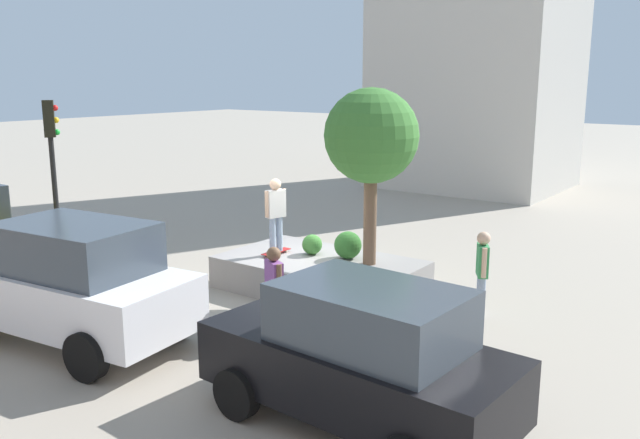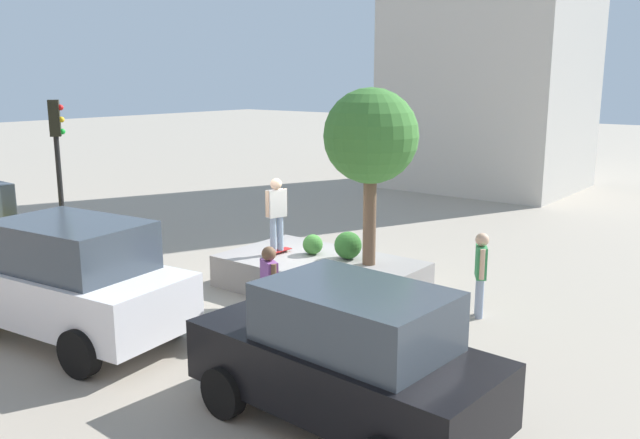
{
  "view_description": "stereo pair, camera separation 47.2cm",
  "coord_description": "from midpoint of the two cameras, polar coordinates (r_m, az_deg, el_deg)",
  "views": [
    {
      "loc": [
        -8.89,
        11.41,
        4.68
      ],
      "look_at": [
        -0.47,
        -0.1,
        1.62
      ],
      "focal_mm": 37.45,
      "sensor_mm": 36.0,
      "label": 1
    },
    {
      "loc": [
        -9.27,
        11.13,
        4.68
      ],
      "look_at": [
        -0.47,
        -0.1,
        1.62
      ],
      "focal_mm": 37.45,
      "sensor_mm": 36.0,
      "label": 2
    }
  ],
  "objects": [
    {
      "name": "ground_plane",
      "position": [
        15.21,
        -0.74,
        -5.8
      ],
      "size": [
        120.0,
        120.0,
        0.0
      ],
      "primitive_type": "plane",
      "color": "#9E9384"
    },
    {
      "name": "planter_ledge",
      "position": [
        14.9,
        0.91,
        -4.74
      ],
      "size": [
        4.31,
        2.62,
        0.72
      ],
      "primitive_type": "cube",
      "color": "gray",
      "rests_on": "ground"
    },
    {
      "name": "plaza_tree",
      "position": [
        13.97,
        5.33,
        6.98
      ],
      "size": [
        1.99,
        1.99,
        3.76
      ],
      "color": "brown",
      "rests_on": "planter_ledge"
    },
    {
      "name": "boxwood_shrub",
      "position": [
        15.15,
        0.27,
        -2.15
      ],
      "size": [
        0.46,
        0.46,
        0.46
      ],
      "primitive_type": "sphere",
      "color": "#3D7A33",
      "rests_on": "planter_ledge"
    },
    {
      "name": "hedge_clump",
      "position": [
        14.79,
        3.32,
        -2.22
      ],
      "size": [
        0.61,
        0.61,
        0.61
      ],
      "primitive_type": "sphere",
      "color": "#2D6628",
      "rests_on": "planter_ledge"
    },
    {
      "name": "skateboard",
      "position": [
        15.24,
        -2.81,
        -2.75
      ],
      "size": [
        0.24,
        0.8,
        0.07
      ],
      "color": "#A51E1E",
      "rests_on": "planter_ledge"
    },
    {
      "name": "skateboarder",
      "position": [
        15.01,
        -2.85,
        0.87
      ],
      "size": [
        0.29,
        0.55,
        1.67
      ],
      "color": "#8C9EB7",
      "rests_on": "skateboard"
    },
    {
      "name": "sedan_parked",
      "position": [
        9.1,
        3.73,
        -11.6
      ],
      "size": [
        4.43,
        2.23,
        2.02
      ],
      "color": "black",
      "rests_on": "ground"
    },
    {
      "name": "police_car",
      "position": [
        12.73,
        -19.74,
        -4.86
      ],
      "size": [
        4.94,
        2.66,
        2.2
      ],
      "color": "white",
      "rests_on": "ground"
    },
    {
      "name": "traffic_light_corner",
      "position": [
        17.0,
        -20.74,
        5.15
      ],
      "size": [
        0.37,
        0.37,
        4.15
      ],
      "color": "black",
      "rests_on": "ground"
    },
    {
      "name": "passerby_with_bag",
      "position": [
        13.55,
        14.55,
        -4.1
      ],
      "size": [
        0.4,
        0.52,
        1.71
      ],
      "color": "#8C9EB7",
      "rests_on": "ground"
    },
    {
      "name": "pedestrian_crossing",
      "position": [
        12.17,
        -3.24,
        -5.6
      ],
      "size": [
        0.52,
        0.38,
        1.7
      ],
      "color": "black",
      "rests_on": "ground"
    }
  ]
}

